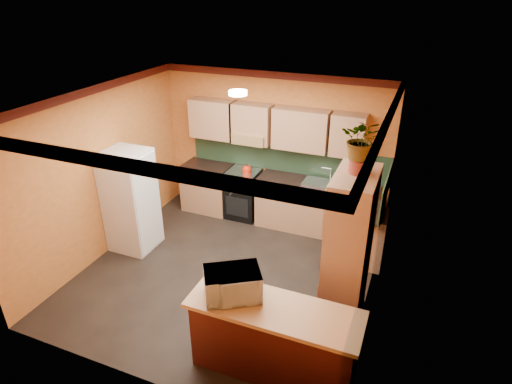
{
  "coord_description": "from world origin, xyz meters",
  "views": [
    {
      "loc": [
        2.44,
        -4.77,
        4.05
      ],
      "look_at": [
        0.33,
        0.45,
        1.26
      ],
      "focal_mm": 30.0,
      "sensor_mm": 36.0,
      "label": 1
    }
  ],
  "objects_px": {
    "base_cabinets_back": "(275,200)",
    "fridge": "(131,201)",
    "pantry": "(348,252)",
    "microwave": "(232,284)",
    "breakfast_bar": "(273,342)",
    "stove": "(243,194)"
  },
  "relations": [
    {
      "from": "fridge",
      "to": "pantry",
      "type": "relative_size",
      "value": 0.81
    },
    {
      "from": "breakfast_bar",
      "to": "pantry",
      "type": "bearing_deg",
      "value": 64.33
    },
    {
      "from": "base_cabinets_back",
      "to": "fridge",
      "type": "distance_m",
      "value": 2.54
    },
    {
      "from": "stove",
      "to": "pantry",
      "type": "bearing_deg",
      "value": -41.84
    },
    {
      "from": "stove",
      "to": "microwave",
      "type": "distance_m",
      "value": 3.53
    },
    {
      "from": "microwave",
      "to": "breakfast_bar",
      "type": "bearing_deg",
      "value": -32.17
    },
    {
      "from": "stove",
      "to": "breakfast_bar",
      "type": "xyz_separation_m",
      "value": [
        1.77,
        -3.23,
        -0.02
      ]
    },
    {
      "from": "stove",
      "to": "fridge",
      "type": "height_order",
      "value": "fridge"
    },
    {
      "from": "fridge",
      "to": "breakfast_bar",
      "type": "distance_m",
      "value": 3.46
    },
    {
      "from": "base_cabinets_back",
      "to": "microwave",
      "type": "xyz_separation_m",
      "value": [
        0.66,
        -3.23,
        0.66
      ]
    },
    {
      "from": "base_cabinets_back",
      "to": "microwave",
      "type": "height_order",
      "value": "microwave"
    },
    {
      "from": "stove",
      "to": "fridge",
      "type": "bearing_deg",
      "value": -127.97
    },
    {
      "from": "base_cabinets_back",
      "to": "pantry",
      "type": "distance_m",
      "value": 2.75
    },
    {
      "from": "pantry",
      "to": "microwave",
      "type": "xyz_separation_m",
      "value": [
        -1.04,
        -1.15,
        0.05
      ]
    },
    {
      "from": "base_cabinets_back",
      "to": "breakfast_bar",
      "type": "bearing_deg",
      "value": -70.42
    },
    {
      "from": "base_cabinets_back",
      "to": "breakfast_bar",
      "type": "relative_size",
      "value": 2.03
    },
    {
      "from": "base_cabinets_back",
      "to": "stove",
      "type": "bearing_deg",
      "value": -180.0
    },
    {
      "from": "pantry",
      "to": "breakfast_bar",
      "type": "relative_size",
      "value": 1.17
    },
    {
      "from": "pantry",
      "to": "base_cabinets_back",
      "type": "bearing_deg",
      "value": 129.23
    },
    {
      "from": "base_cabinets_back",
      "to": "microwave",
      "type": "bearing_deg",
      "value": -78.42
    },
    {
      "from": "base_cabinets_back",
      "to": "pantry",
      "type": "height_order",
      "value": "pantry"
    },
    {
      "from": "pantry",
      "to": "stove",
      "type": "bearing_deg",
      "value": 138.16
    }
  ]
}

